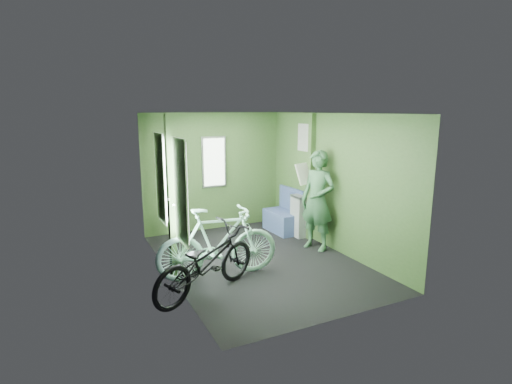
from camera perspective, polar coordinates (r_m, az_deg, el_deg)
room at (r=6.07m, az=-0.06°, el=2.97°), size 4.00×4.02×2.31m
bicycle_black at (r=5.39m, az=-6.95°, el=-14.30°), size 1.82×1.32×0.94m
bicycle_mint at (r=5.86m, az=-5.34°, el=-12.06°), size 1.80×0.78×1.08m
passenger at (r=6.81m, az=8.78°, el=-1.20°), size 0.61×0.77×1.70m
waste_box at (r=7.55m, az=6.28°, el=-3.41°), size 0.23×0.33×0.79m
bench_seat at (r=7.87m, az=3.96°, el=-3.83°), size 0.48×0.83×0.86m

